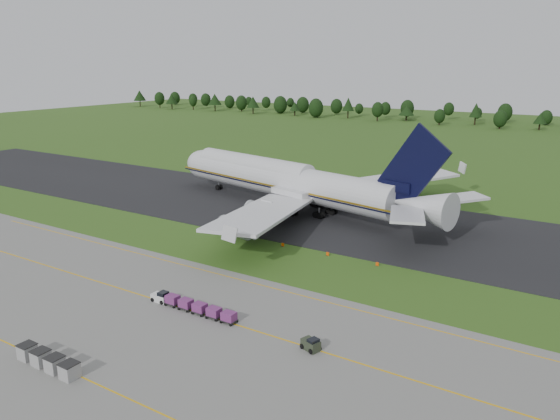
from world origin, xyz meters
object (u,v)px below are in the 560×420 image
Objects in this scene: aircraft at (289,181)px; utility_cart at (311,345)px; uld_row at (48,361)px; edge_markers at (328,254)px; baggage_train at (191,306)px.

utility_cart is (35.32, -52.53, -5.45)m from aircraft.
edge_markers is (8.75, 47.34, -0.65)m from uld_row.
utility_cart is at bearing -56.08° from aircraft.
baggage_train is 0.76× the size of edge_markers.
uld_row is (-21.73, -18.44, 0.29)m from utility_cart.
baggage_train is at bearing -100.14° from edge_markers.
uld_row is 0.48× the size of edge_markers.
utility_cart is 31.68m from edge_markers.
uld_row reaches higher than utility_cart.
utility_cart is at bearing -65.80° from edge_markers.
utility_cart is 28.50m from uld_row.
baggage_train is 1.56× the size of uld_row.
utility_cart is 0.27× the size of uld_row.
baggage_train is at bearing -71.77° from aircraft.
uld_row is at bearing -139.68° from utility_cart.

